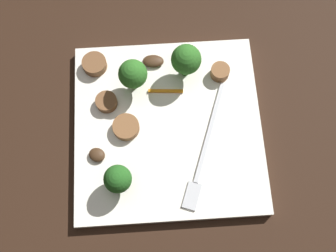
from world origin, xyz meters
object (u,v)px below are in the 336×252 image
(broccoli_floret_1, at_px, (186,60))
(broccoli_floret_2, at_px, (118,179))
(fork, at_px, (204,153))
(sausage_slice_3, at_px, (95,64))
(sausage_slice_0, at_px, (126,130))
(mushroom_0, at_px, (97,155))
(pepper_strip_1, at_px, (164,91))
(sausage_slice_1, at_px, (106,102))
(sausage_slice_2, at_px, (220,72))
(mushroom_1, at_px, (153,61))
(plate, at_px, (168,128))
(broccoli_floret_0, at_px, (133,74))

(broccoli_floret_1, relative_size, broccoli_floret_2, 1.24)
(fork, xyz_separation_m, sausage_slice_3, (-0.14, -0.14, 0.01))
(broccoli_floret_2, height_order, sausage_slice_0, broccoli_floret_2)
(broccoli_floret_2, bearing_deg, mushroom_0, -143.21)
(fork, height_order, pepper_strip_1, same)
(sausage_slice_1, relative_size, mushroom_0, 1.34)
(sausage_slice_2, relative_size, mushroom_1, 0.87)
(plate, bearing_deg, mushroom_0, -69.66)
(broccoli_floret_0, relative_size, pepper_strip_1, 1.19)
(broccoli_floret_0, bearing_deg, plate, 34.34)
(sausage_slice_2, bearing_deg, broccoli_floret_0, -85.13)
(plate, bearing_deg, pepper_strip_1, -177.55)
(fork, relative_size, sausage_slice_0, 4.85)
(sausage_slice_3, bearing_deg, sausage_slice_2, 82.30)
(pepper_strip_1, bearing_deg, broccoli_floret_1, 131.31)
(sausage_slice_0, xyz_separation_m, mushroom_1, (-0.10, 0.04, -0.00))
(sausage_slice_0, bearing_deg, broccoli_floret_1, 134.17)
(sausage_slice_1, distance_m, sausage_slice_2, 0.16)
(mushroom_0, bearing_deg, mushroom_1, 148.53)
(broccoli_floret_0, height_order, sausage_slice_0, broccoli_floret_0)
(plate, relative_size, broccoli_floret_2, 5.26)
(broccoli_floret_0, xyz_separation_m, broccoli_floret_1, (-0.02, 0.07, 0.00))
(broccoli_floret_0, bearing_deg, mushroom_0, -28.70)
(mushroom_1, bearing_deg, sausage_slice_2, 75.16)
(broccoli_floret_2, distance_m, sausage_slice_2, 0.21)
(fork, distance_m, sausage_slice_0, 0.11)
(sausage_slice_0, relative_size, mushroom_0, 1.64)
(fork, bearing_deg, sausage_slice_3, -114.12)
(broccoli_floret_0, distance_m, sausage_slice_2, 0.12)
(pepper_strip_1, bearing_deg, plate, 2.45)
(broccoli_floret_2, height_order, mushroom_0, broccoli_floret_2)
(sausage_slice_1, relative_size, sausage_slice_2, 1.12)
(broccoli_floret_1, height_order, mushroom_1, broccoli_floret_1)
(sausage_slice_1, distance_m, mushroom_0, 0.07)
(fork, distance_m, broccoli_floret_2, 0.12)
(sausage_slice_0, bearing_deg, sausage_slice_3, -157.74)
(plate, height_order, mushroom_0, mushroom_0)
(sausage_slice_1, height_order, sausage_slice_3, sausage_slice_3)
(sausage_slice_1, distance_m, pepper_strip_1, 0.08)
(mushroom_1, bearing_deg, broccoli_floret_0, -38.45)
(plate, distance_m, broccoli_floret_0, 0.09)
(sausage_slice_0, bearing_deg, pepper_strip_1, 135.70)
(broccoli_floret_2, xyz_separation_m, mushroom_1, (-0.17, 0.05, -0.02))
(pepper_strip_1, bearing_deg, sausage_slice_2, 105.11)
(broccoli_floret_0, distance_m, broccoli_floret_2, 0.14)
(sausage_slice_0, xyz_separation_m, pepper_strip_1, (-0.06, 0.05, -0.00))
(mushroom_0, bearing_deg, sausage_slice_3, -179.26)
(plate, height_order, mushroom_1, mushroom_1)
(fork, bearing_deg, broccoli_floret_1, -152.75)
(sausage_slice_3, bearing_deg, plate, 45.48)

